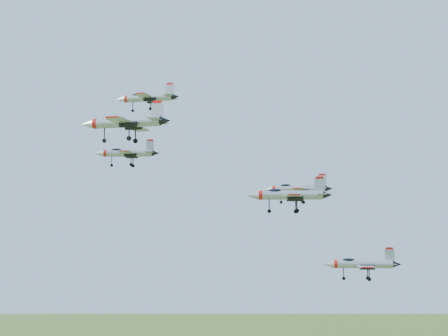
# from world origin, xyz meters

# --- Properties ---
(jet_lead) EXTENTS (12.44, 10.23, 3.33)m
(jet_lead) POSITION_xyz_m (-15.80, 8.83, 152.50)
(jet_lead) COLOR #9BA1A7
(jet_left_high) EXTENTS (10.64, 8.98, 2.86)m
(jet_left_high) POSITION_xyz_m (-14.08, -4.54, 140.39)
(jet_left_high) COLOR #9BA1A7
(jet_right_high) EXTENTS (13.02, 10.69, 3.49)m
(jet_right_high) POSITION_xyz_m (-7.66, -20.73, 142.35)
(jet_right_high) COLOR #9BA1A7
(jet_left_low) EXTENTS (12.44, 10.27, 3.33)m
(jet_left_low) POSITION_xyz_m (11.68, 10.76, 135.17)
(jet_left_low) COLOR #9BA1A7
(jet_right_low) EXTENTS (12.45, 10.47, 3.34)m
(jet_right_low) POSITION_xyz_m (13.01, -9.47, 132.86)
(jet_right_low) COLOR #9BA1A7
(jet_trail) EXTENTS (11.46, 9.54, 3.06)m
(jet_trail) POSITION_xyz_m (22.86, -4.24, 122.93)
(jet_trail) COLOR #9BA1A7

